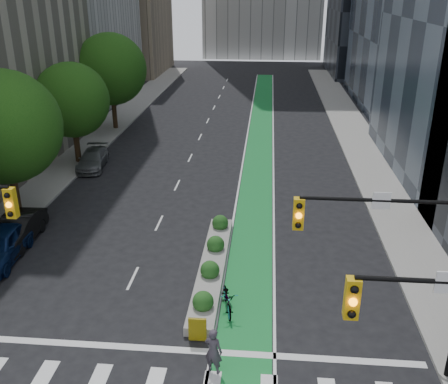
% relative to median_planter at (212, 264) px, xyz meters
% --- Properties ---
extents(ground, '(160.00, 160.00, 0.00)m').
position_rel_median_planter_xyz_m(ground, '(-1.20, -7.04, -0.37)').
color(ground, black).
rests_on(ground, ground).
extents(sidewalk_left, '(3.60, 90.00, 0.15)m').
position_rel_median_planter_xyz_m(sidewalk_left, '(-13.00, 17.96, -0.30)').
color(sidewalk_left, gray).
rests_on(sidewalk_left, ground).
extents(sidewalk_right, '(3.60, 90.00, 0.15)m').
position_rel_median_planter_xyz_m(sidewalk_right, '(10.60, 17.96, -0.30)').
color(sidewalk_right, gray).
rests_on(sidewalk_right, ground).
extents(bike_lane_paint, '(2.20, 70.00, 0.01)m').
position_rel_median_planter_xyz_m(bike_lane_paint, '(1.80, 22.96, -0.37)').
color(bike_lane_paint, '#167E34').
rests_on(bike_lane_paint, ground).
extents(tree_mid, '(6.40, 6.40, 8.78)m').
position_rel_median_planter_xyz_m(tree_mid, '(-12.20, 4.96, 5.20)').
color(tree_mid, black).
rests_on(tree_mid, ground).
extents(tree_midfar, '(5.60, 5.60, 7.76)m').
position_rel_median_planter_xyz_m(tree_midfar, '(-12.20, 14.96, 4.57)').
color(tree_midfar, black).
rests_on(tree_midfar, ground).
extents(tree_far, '(6.60, 6.60, 9.00)m').
position_rel_median_planter_xyz_m(tree_far, '(-12.20, 24.96, 5.32)').
color(tree_far, black).
rests_on(tree_far, ground).
extents(signal_right, '(5.82, 0.51, 7.20)m').
position_rel_median_planter_xyz_m(signal_right, '(7.47, -6.57, 4.43)').
color(signal_right, black).
rests_on(signal_right, ground).
extents(median_planter, '(1.20, 10.26, 1.10)m').
position_rel_median_planter_xyz_m(median_planter, '(0.00, 0.00, 0.00)').
color(median_planter, gray).
rests_on(median_planter, ground).
extents(bicycle, '(1.15, 2.20, 1.10)m').
position_rel_median_planter_xyz_m(bicycle, '(1.00, -3.10, 0.18)').
color(bicycle, gray).
rests_on(bicycle, ground).
extents(cyclist, '(0.78, 0.63, 1.84)m').
position_rel_median_planter_xyz_m(cyclist, '(0.80, -6.85, 0.55)').
color(cyclist, '#3D3641').
rests_on(cyclist, ground).
extents(parked_car_left_near, '(2.30, 5.02, 1.67)m').
position_rel_median_planter_xyz_m(parked_car_left_near, '(-10.70, 0.08, 0.46)').
color(parked_car_left_near, '#0C1F4C').
rests_on(parked_car_left_near, ground).
extents(parked_car_left_mid, '(1.83, 4.75, 1.55)m').
position_rel_median_planter_xyz_m(parked_car_left_mid, '(-10.70, 1.81, 0.40)').
color(parked_car_left_mid, black).
rests_on(parked_car_left_mid, ground).
extents(parked_car_left_far, '(2.49, 4.88, 1.36)m').
position_rel_median_planter_xyz_m(parked_car_left_far, '(-10.70, 14.00, 0.31)').
color(parked_car_left_far, '#5D5F62').
rests_on(parked_car_left_far, ground).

